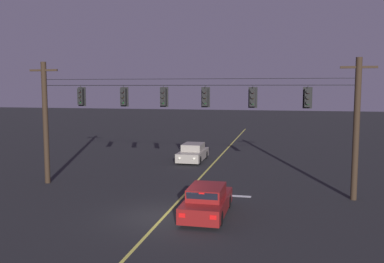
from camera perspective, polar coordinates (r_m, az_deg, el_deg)
name	(u,v)px	position (r m, az deg, el deg)	size (l,w,h in m)	color
ground_plane	(164,217)	(19.16, -3.94, -11.67)	(180.00, 180.00, 0.00)	black
lane_centre_stripe	(207,170)	(29.52, 2.11, -5.32)	(0.14, 60.00, 0.01)	#D1C64C
stop_bar_paint	(220,195)	(22.87, 3.83, -8.71)	(3.40, 0.36, 0.01)	silver
signal_span_assembly	(188,123)	(23.14, -0.53, 1.11)	(19.52, 0.32, 7.36)	#2D2116
traffic_light_leftmost	(81,97)	(25.31, -15.06, 4.66)	(0.48, 0.41, 1.22)	black
traffic_light_left_inner	(123,97)	(24.19, -9.42, 4.73)	(0.48, 0.41, 1.22)	black
traffic_light_centre	(163,97)	(23.41, -3.97, 4.76)	(0.48, 0.41, 1.22)	black
traffic_light_right_inner	(205,97)	(22.85, 1.81, 4.74)	(0.48, 0.41, 1.22)	black
traffic_light_rightmost	(253,97)	(22.51, 8.34, 4.66)	(0.48, 0.41, 1.22)	black
traffic_light_far_right	(308,98)	(22.49, 15.62, 4.49)	(0.48, 0.41, 1.22)	black
car_waiting_near_lane	(207,201)	(19.22, 2.06, -9.59)	(1.80, 4.33, 1.39)	maroon
car_oncoming_lead	(193,153)	(33.02, 0.12, -2.96)	(1.80, 4.42, 1.39)	gray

